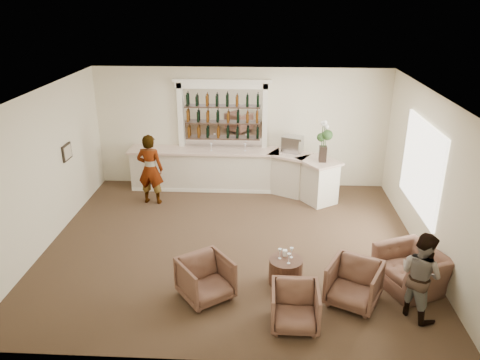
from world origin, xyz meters
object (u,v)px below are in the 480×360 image
at_px(armchair_left, 206,279).
at_px(armchair_right, 354,284).
at_px(bar_counter, 234,171).
at_px(armchair_far, 411,269).
at_px(armchair_center, 295,307).
at_px(sommelier, 150,169).
at_px(espresso_machine, 293,144).
at_px(flower_vase, 324,139).
at_px(cocktail_table, 286,271).
at_px(guest, 421,275).

xyz_separation_m(armchair_left, armchair_right, (2.61, -0.02, 0.01)).
xyz_separation_m(bar_counter, armchair_far, (3.56, -4.41, -0.20)).
xyz_separation_m(bar_counter, armchair_center, (1.36, -5.62, -0.21)).
height_order(sommelier, armchair_left, sommelier).
bearing_deg(sommelier, armchair_right, 143.98).
xyz_separation_m(espresso_machine, flower_vase, (0.72, -0.73, 0.39)).
bearing_deg(bar_counter, armchair_left, -92.23).
relative_size(armchair_right, flower_vase, 0.81).
xyz_separation_m(sommelier, armchair_far, (5.65, -3.49, -0.55)).
distance_m(sommelier, armchair_center, 5.86).
bearing_deg(espresso_machine, cocktail_table, -70.82).
bearing_deg(armchair_far, guest, -33.32).
bearing_deg(guest, espresso_machine, -14.67).
bearing_deg(espresso_machine, bar_counter, -155.62).
bearing_deg(armchair_far, espresso_machine, 179.93).
distance_m(sommelier, guest, 7.00).
height_order(cocktail_table, armchair_right, armchair_right).
bearing_deg(armchair_far, armchair_right, -88.79).
xyz_separation_m(cocktail_table, guest, (2.18, -0.82, 0.53)).
height_order(armchair_center, flower_vase, flower_vase).
height_order(bar_counter, sommelier, sommelier).
distance_m(cocktail_table, armchair_far, 2.31).
bearing_deg(armchair_center, sommelier, 126.96).
relative_size(armchair_left, armchair_right, 0.99).
bearing_deg(armchair_right, armchair_center, -121.33).
xyz_separation_m(guest, armchair_far, (0.13, 0.81, -0.41)).
distance_m(cocktail_table, armchair_right, 1.30).
height_order(armchair_right, flower_vase, flower_vase).
xyz_separation_m(armchair_right, armchair_far, (1.14, 0.55, -0.02)).
distance_m(sommelier, armchair_left, 4.48).
bearing_deg(sommelier, bar_counter, -150.54).
xyz_separation_m(bar_counter, armchair_right, (2.42, -4.95, -0.18)).
xyz_separation_m(armchair_center, armchair_right, (1.06, 0.66, 0.03)).
bearing_deg(armchair_right, bar_counter, 142.76).
relative_size(armchair_far, flower_vase, 1.07).
height_order(cocktail_table, sommelier, sommelier).
relative_size(bar_counter, cocktail_table, 9.00).
bearing_deg(flower_vase, sommelier, -177.15).
bearing_deg(armchair_far, flower_vase, 174.69).
bearing_deg(armchair_center, armchair_right, 32.67).
relative_size(sommelier, armchair_center, 2.32).
distance_m(armchair_center, armchair_far, 2.52).
xyz_separation_m(armchair_center, espresso_machine, (0.21, 5.65, 1.00)).
xyz_separation_m(bar_counter, armchair_left, (-0.19, -4.94, -0.18)).
distance_m(cocktail_table, armchair_center, 1.23).
bearing_deg(sommelier, cocktail_table, 139.69).
height_order(armchair_right, espresso_machine, espresso_machine).
relative_size(cocktail_table, flower_vase, 0.59).
bearing_deg(armchair_left, armchair_far, -28.49).
distance_m(cocktail_table, armchair_left, 1.55).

